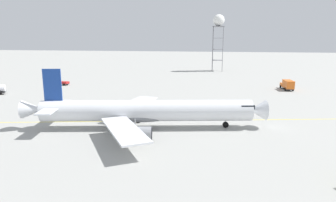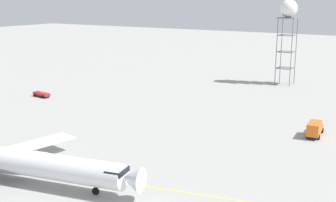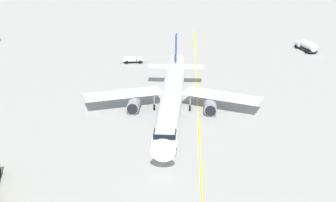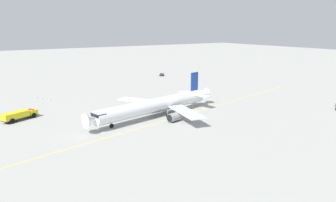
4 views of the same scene
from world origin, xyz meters
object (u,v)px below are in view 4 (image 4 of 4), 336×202
object	(u,v)px
airliner_main	(156,106)
pushback_tug_truck	(200,92)
safety_cone_near	(51,100)
fire_tender_truck	(19,115)
safety_cone_far	(38,98)
baggage_truck_truck	(162,74)
safety_cone_mid	(42,98)

from	to	relation	value
airliner_main	pushback_tug_truck	xyz separation A→B (m)	(-29.63, -17.39, -2.29)
safety_cone_near	airliner_main	bearing A→B (deg)	118.41
pushback_tug_truck	fire_tender_truck	xyz separation A→B (m)	(62.54, 0.36, 0.73)
pushback_tug_truck	safety_cone_near	world-z (taller)	pushback_tug_truck
airliner_main	safety_cone_near	distance (m)	42.16
airliner_main	pushback_tug_truck	world-z (taller)	airliner_main
fire_tender_truck	safety_cone_far	world-z (taller)	fire_tender_truck
fire_tender_truck	airliner_main	bearing A→B (deg)	-52.17
baggage_truck_truck	safety_cone_far	size ratio (longest dim) A/B	7.35
safety_cone_near	safety_cone_mid	size ratio (longest dim) A/B	1.00
safety_cone_mid	pushback_tug_truck	bearing A→B (deg)	155.68
pushback_tug_truck	safety_cone_far	distance (m)	58.53
airliner_main	baggage_truck_truck	world-z (taller)	airliner_main
airliner_main	safety_cone_mid	world-z (taller)	airliner_main
airliner_main	pushback_tug_truck	distance (m)	34.43
safety_cone_mid	baggage_truck_truck	bearing A→B (deg)	-160.41
fire_tender_truck	safety_cone_mid	world-z (taller)	fire_tender_truck
pushback_tug_truck	airliner_main	bearing A→B (deg)	-78.70
pushback_tug_truck	safety_cone_near	distance (m)	53.38
pushback_tug_truck	safety_cone_mid	size ratio (longest dim) A/B	9.50
pushback_tug_truck	safety_cone_far	bearing A→B (deg)	-134.87
baggage_truck_truck	safety_cone_far	world-z (taller)	baggage_truck_truck
baggage_truck_truck	safety_cone_mid	bearing A→B (deg)	-32.20
baggage_truck_truck	pushback_tug_truck	bearing A→B (deg)	23.63
safety_cone_near	safety_cone_far	bearing A→B (deg)	-62.29
fire_tender_truck	baggage_truck_truck	size ratio (longest dim) A/B	2.42
safety_cone_far	baggage_truck_truck	bearing A→B (deg)	-162.41
safety_cone_far	safety_cone_near	bearing A→B (deg)	117.71
pushback_tug_truck	safety_cone_far	xyz separation A→B (m)	(52.71, -25.44, -0.53)
fire_tender_truck	safety_cone_mid	distance (m)	26.12
airliner_main	fire_tender_truck	size ratio (longest dim) A/B	4.50
baggage_truck_truck	safety_cone_far	xyz separation A→B (m)	(64.66, 20.50, -0.44)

